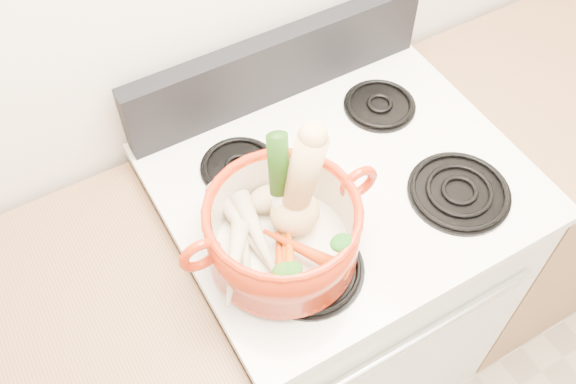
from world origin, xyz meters
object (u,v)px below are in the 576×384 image
stove_body (332,284)px  dutch_oven (283,232)px  squash (295,187)px  leek (281,184)px

stove_body → dutch_oven: (-0.22, -0.11, 0.58)m
dutch_oven → stove_body: bearing=27.0°
stove_body → squash: size_ratio=3.67×
dutch_oven → squash: (0.04, 0.03, 0.08)m
stove_body → squash: squash is taller
stove_body → leek: leek is taller
stove_body → squash: bearing=-155.5°
dutch_oven → leek: (0.02, 0.04, 0.09)m
stove_body → leek: bearing=-162.1°
squash → stove_body: bearing=34.5°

